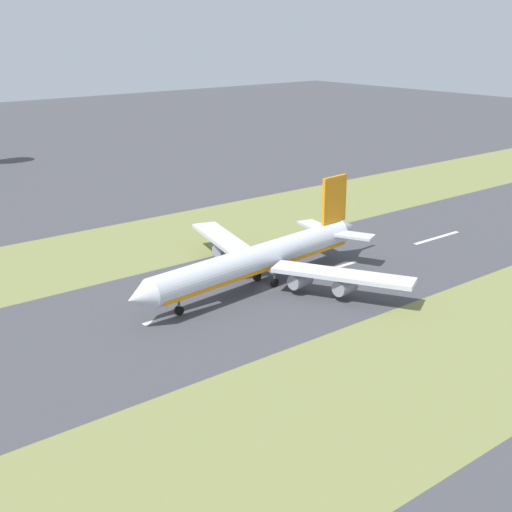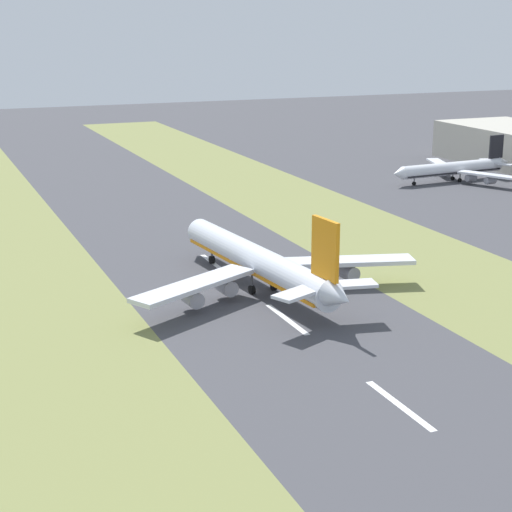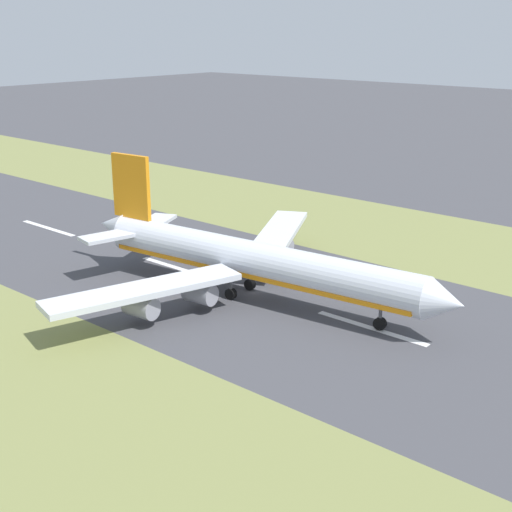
{
  "view_description": "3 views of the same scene",
  "coord_description": "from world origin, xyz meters",
  "views": [
    {
      "loc": [
        -108.34,
        92.44,
        54.03
      ],
      "look_at": [
        1.94,
        1.89,
        7.0
      ],
      "focal_mm": 50.0,
      "sensor_mm": 36.0,
      "label": 1
    },
    {
      "loc": [
        -63.13,
        -156.15,
        54.71
      ],
      "look_at": [
        1.94,
        1.89,
        7.0
      ],
      "focal_mm": 60.0,
      "sensor_mm": 36.0,
      "label": 2
    },
    {
      "loc": [
        81.12,
        70.41,
        41.0
      ],
      "look_at": [
        1.94,
        1.89,
        7.0
      ],
      "focal_mm": 50.0,
      "sensor_mm": 36.0,
      "label": 3
    }
  ],
  "objects": [
    {
      "name": "ground_plane",
      "position": [
        0.0,
        0.0,
        0.0
      ],
      "size": [
        800.0,
        800.0,
        0.0
      ],
      "primitive_type": "plane",
      "color": "#424247"
    },
    {
      "name": "centreline_dash_mid",
      "position": [
        0.0,
        -18.11,
        0.01
      ],
      "size": [
        1.2,
        18.0,
        0.01
      ],
      "primitive_type": "cube",
      "color": "silver",
      "rests_on": "ground"
    },
    {
      "name": "grass_median_east",
      "position": [
        45.0,
        0.0,
        0.0
      ],
      "size": [
        40.0,
        600.0,
        0.01
      ],
      "primitive_type": "cube",
      "color": "olive",
      "rests_on": "ground"
    },
    {
      "name": "airplane_main_jet",
      "position": [
        2.14,
        -0.01,
        6.02
      ],
      "size": [
        63.76,
        67.2,
        20.2
      ],
      "color": "silver",
      "rests_on": "ground"
    },
    {
      "name": "centreline_dash_far",
      "position": [
        0.0,
        21.89,
        0.01
      ],
      "size": [
        1.2,
        18.0,
        0.01
      ],
      "primitive_type": "cube",
      "color": "silver",
      "rests_on": "ground"
    },
    {
      "name": "grass_median_west",
      "position": [
        -45.0,
        0.0,
        0.0
      ],
      "size": [
        40.0,
        600.0,
        0.01
      ],
      "primitive_type": "cube",
      "color": "olive",
      "rests_on": "ground"
    },
    {
      "name": "centreline_dash_near",
      "position": [
        0.0,
        -58.11,
        0.01
      ],
      "size": [
        1.2,
        18.0,
        0.01
      ],
      "primitive_type": "cube",
      "color": "silver",
      "rests_on": "ground"
    }
  ]
}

